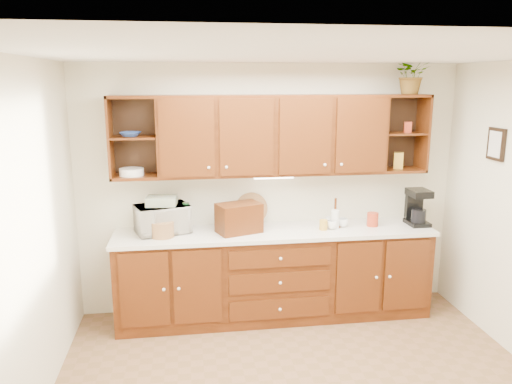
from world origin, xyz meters
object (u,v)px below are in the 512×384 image
object	(u,v)px
coffee_maker	(417,207)
potted_plant	(412,74)
bread_box	(239,218)
microwave	(162,219)

from	to	relation	value
coffee_maker	potted_plant	xyz separation A→B (m)	(-0.12, 0.08, 1.37)
coffee_maker	potted_plant	size ratio (longest dim) A/B	0.96
bread_box	microwave	bearing A→B (deg)	153.48
bread_box	coffee_maker	world-z (taller)	coffee_maker
microwave	potted_plant	size ratio (longest dim) A/B	1.29
bread_box	potted_plant	distance (m)	2.26
bread_box	coffee_maker	bearing A→B (deg)	-18.42
bread_box	coffee_maker	size ratio (longest dim) A/B	1.11
microwave	bread_box	xyz separation A→B (m)	(0.76, -0.10, 0.01)
microwave	coffee_maker	bearing A→B (deg)	-20.07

